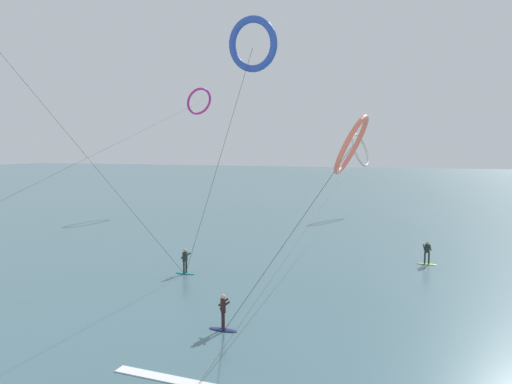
% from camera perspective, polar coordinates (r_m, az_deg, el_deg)
% --- Properties ---
extents(sea_water, '(400.00, 200.00, 0.08)m').
position_cam_1_polar(sea_water, '(112.17, 15.02, 0.88)').
color(sea_water, '#476B75').
rests_on(sea_water, ground).
extents(surfer_teal, '(1.40, 0.61, 1.70)m').
position_cam_1_polar(surfer_teal, '(31.67, -8.69, -8.59)').
color(surfer_teal, teal).
rests_on(surfer_teal, ground).
extents(surfer_lime, '(1.40, 0.62, 1.70)m').
position_cam_1_polar(surfer_lime, '(35.99, 20.23, -7.17)').
color(surfer_lime, '#8CC62D').
rests_on(surfer_lime, ground).
extents(surfer_navy, '(1.40, 0.72, 1.70)m').
position_cam_1_polar(surfer_navy, '(22.10, -4.05, -14.77)').
color(surfer_navy, navy).
rests_on(surfer_navy, ground).
extents(kite_ivory, '(2.82, 52.36, 10.46)m').
position_cam_1_polar(kite_ivory, '(62.46, 12.68, 5.02)').
color(kite_ivory, silver).
rests_on(kite_ivory, ground).
extents(kite_cobalt, '(6.37, 1.43, 16.51)m').
position_cam_1_polar(kite_cobalt, '(29.99, -0.42, 17.64)').
color(kite_cobalt, '#2647B7').
rests_on(kite_cobalt, ground).
extents(kite_coral, '(5.99, 5.37, 10.08)m').
position_cam_1_polar(kite_coral, '(22.93, 11.60, 5.67)').
color(kite_coral, '#EA7260').
rests_on(kite_coral, ground).
extents(kite_magenta, '(3.58, 50.69, 17.15)m').
position_cam_1_polar(kite_magenta, '(68.44, -7.03, 10.97)').
color(kite_magenta, '#CC288E').
rests_on(kite_magenta, ground).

